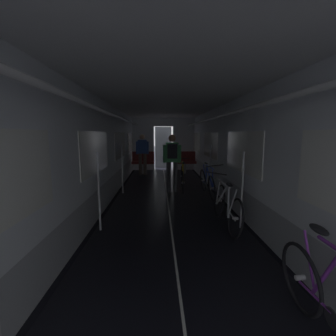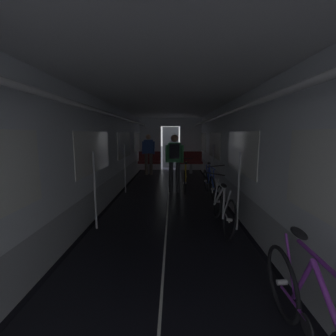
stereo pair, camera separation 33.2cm
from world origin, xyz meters
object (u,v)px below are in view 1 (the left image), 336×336
Objects in this scene: person_standing_near_bench at (142,152)px; bench_seat_far_right at (185,160)px; person_cyclist_aisle at (172,158)px; bicycle_yellow_in_aisle at (182,178)px; bicycle_blue at (207,182)px; bicycle_silver at (226,206)px; bench_seat_far_left at (143,160)px.

bench_seat_far_right is at bearing 11.83° from person_standing_near_bench.
bicycle_yellow_in_aisle is (0.33, 0.27, -0.63)m from person_cyclist_aisle.
person_cyclist_aisle is 0.76m from bicycle_yellow_in_aisle.
bicycle_blue is 1.00× the size of bicycle_silver.
bench_seat_far_left is 0.55m from person_standing_near_bench.
bicycle_blue is 0.93m from bicycle_yellow_in_aisle.
bench_seat_far_left is 3.52m from person_cyclist_aisle.
bench_seat_far_left is at bearing 118.25° from bicycle_blue.
bench_seat_far_right reaches higher than bicycle_yellow_in_aisle.
person_cyclist_aisle is (-0.87, 2.53, 0.64)m from bicycle_silver.
bicycle_blue is 1.00× the size of person_standing_near_bench.
bicycle_silver is 2.75m from person_cyclist_aisle.
person_standing_near_bench reaches higher than bicycle_blue.
person_cyclist_aisle reaches higher than bicycle_silver.
person_cyclist_aisle is 1.00× the size of bicycle_yellow_in_aisle.
bench_seat_far_left is at bearing 180.00° from bench_seat_far_right.
bench_seat_far_left is at bearing 108.27° from bicycle_silver.
bicycle_blue is 1.00× the size of person_cyclist_aisle.
person_standing_near_bench is (-1.06, 2.95, -0.04)m from person_cyclist_aisle.
person_cyclist_aisle reaches higher than bench_seat_far_left.
person_standing_near_bench reaches higher than bench_seat_far_right.
bicycle_blue is at bearing -61.75° from bench_seat_far_left.
person_cyclist_aisle is at bearing -70.17° from person_standing_near_bench.
person_standing_near_bench is (-1.40, 2.68, 0.59)m from bicycle_yellow_in_aisle.
bench_seat_far_right is 0.58× the size of bicycle_yellow_in_aisle.
bicycle_blue reaches higher than bicycle_yellow_in_aisle.
bicycle_silver is at bearing -92.28° from bicycle_blue.
bicycle_silver reaches higher than bench_seat_far_right.
bench_seat_far_left is 6.17m from bicycle_silver.
bench_seat_far_left is 3.37m from bicycle_yellow_in_aisle.
bench_seat_far_left is at bearing 114.60° from bicycle_yellow_in_aisle.
bicycle_silver reaches higher than bicycle_blue.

